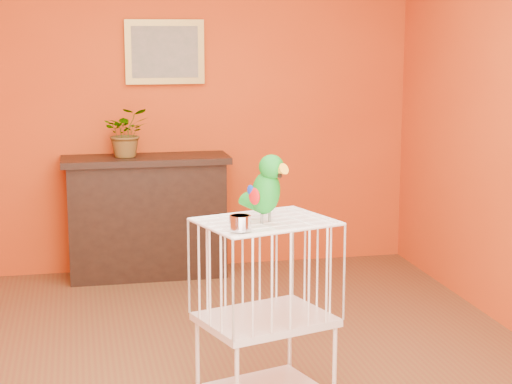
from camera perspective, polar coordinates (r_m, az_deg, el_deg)
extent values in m
plane|color=brown|center=(4.98, -3.00, -11.81)|extent=(4.50, 4.50, 0.00)
plane|color=#CC4813|center=(6.87, -6.06, 5.52)|extent=(4.00, 0.00, 4.00)
plane|color=#CC4813|center=(2.48, 4.88, -3.34)|extent=(4.00, 0.00, 4.00)
cube|color=black|center=(6.76, -7.28, -1.86)|extent=(1.21, 0.40, 0.91)
cube|color=black|center=(6.68, -7.38, 2.15)|extent=(1.29, 0.46, 0.05)
cube|color=black|center=(6.58, -7.15, -2.19)|extent=(0.84, 0.02, 0.45)
cube|color=#55181D|center=(6.72, -9.37, -2.87)|extent=(0.05, 0.18, 0.28)
cube|color=#2D4623|center=(6.72, -8.68, -2.84)|extent=(0.05, 0.18, 0.28)
cube|color=#55181D|center=(6.73, -7.91, -2.81)|extent=(0.05, 0.18, 0.28)
cube|color=#2D4623|center=(6.74, -7.06, -2.78)|extent=(0.05, 0.18, 0.28)
cube|color=#55181D|center=(6.74, -6.20, -2.74)|extent=(0.05, 0.18, 0.28)
imported|color=#26722D|center=(6.62, -8.60, 3.58)|extent=(0.35, 0.39, 0.30)
cube|color=#A7893B|center=(6.81, -6.10, 9.27)|extent=(0.62, 0.03, 0.50)
cube|color=gray|center=(6.80, -6.09, 9.27)|extent=(0.52, 0.01, 0.40)
cube|color=white|center=(4.41, 0.63, -8.50)|extent=(0.75, 0.65, 0.04)
cube|color=white|center=(4.27, 0.64, -1.99)|extent=(0.75, 0.65, 0.01)
cylinder|color=white|center=(4.47, 5.26, -11.55)|extent=(0.02, 0.02, 0.44)
cylinder|color=white|center=(4.55, -3.92, -11.09)|extent=(0.02, 0.02, 0.44)
cylinder|color=white|center=(4.81, 2.26, -9.88)|extent=(0.02, 0.02, 0.44)
cylinder|color=silver|center=(4.03, -1.07, -2.08)|extent=(0.10, 0.10, 0.07)
cylinder|color=#59544C|center=(4.21, 0.39, -1.82)|extent=(0.02, 0.02, 0.05)
cylinder|color=#59544C|center=(4.25, 0.92, -1.70)|extent=(0.02, 0.02, 0.05)
ellipsoid|color=#0C811D|center=(4.20, 0.66, -0.04)|extent=(0.21, 0.23, 0.25)
ellipsoid|color=#0C811D|center=(4.15, 1.04, 1.68)|extent=(0.17, 0.17, 0.12)
cone|color=orange|center=(4.11, 1.62, 1.41)|extent=(0.09, 0.10, 0.08)
cone|color=black|center=(4.13, 1.47, 1.13)|extent=(0.04, 0.04, 0.03)
sphere|color=black|center=(4.11, 0.85, 1.77)|extent=(0.02, 0.02, 0.02)
sphere|color=black|center=(4.16, 1.66, 1.89)|extent=(0.02, 0.02, 0.02)
ellipsoid|color=#A50C0C|center=(4.16, -0.11, -0.29)|extent=(0.06, 0.08, 0.09)
ellipsoid|color=navy|center=(4.26, 1.20, -0.05)|extent=(0.06, 0.08, 0.09)
cone|color=#0C811D|center=(4.27, -0.13, -0.98)|extent=(0.16, 0.19, 0.13)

